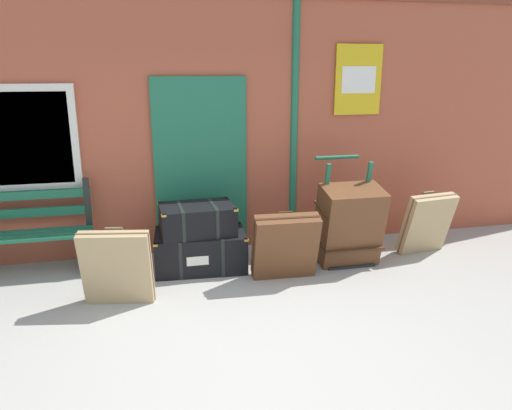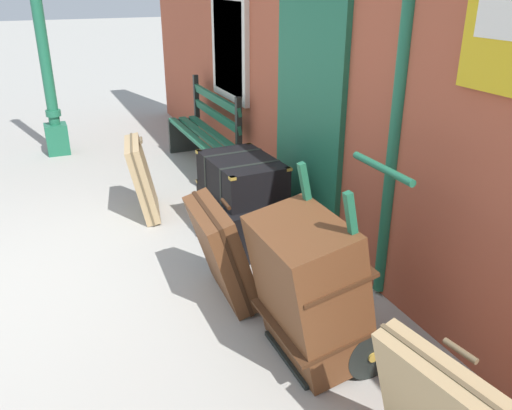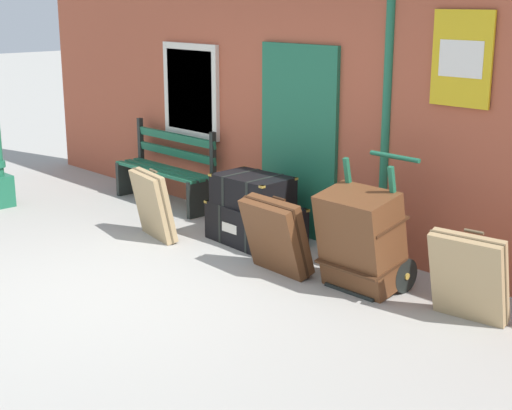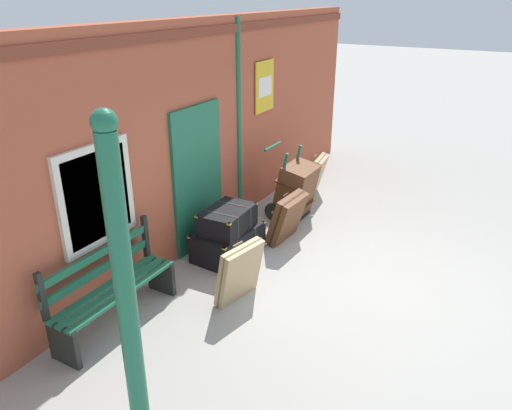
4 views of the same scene
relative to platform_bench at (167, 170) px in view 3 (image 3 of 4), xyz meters
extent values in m
plane|color=#A3A099|center=(2.16, -2.16, -0.44)|extent=(60.00, 60.00, 0.00)
cube|color=#AD5138|center=(2.16, 0.44, 1.16)|extent=(10.40, 0.30, 3.20)
cube|color=#1E6647|center=(2.07, 0.27, 0.61)|extent=(1.10, 0.05, 2.10)
cube|color=#123D2A|center=(2.07, 0.25, 0.61)|extent=(0.06, 0.02, 2.10)
cube|color=silver|center=(0.20, 0.27, 1.01)|extent=(1.04, 0.06, 1.16)
cube|color=silver|center=(0.20, 0.25, 1.01)|extent=(0.88, 0.02, 1.00)
cylinder|color=#1E6647|center=(3.22, 0.29, 1.16)|extent=(0.09, 0.09, 3.14)
cube|color=gold|center=(4.03, 0.27, 1.61)|extent=(0.60, 0.02, 0.84)
cube|color=white|center=(4.03, 0.25, 1.61)|extent=(0.44, 0.01, 0.32)
cube|color=#1E6647|center=(-1.33, -1.64, -0.24)|extent=(0.28, 0.28, 0.40)
cube|color=#1E6647|center=(0.00, -0.20, 0.01)|extent=(1.60, 0.09, 0.04)
cube|color=#1E6647|center=(0.00, -0.06, 0.01)|extent=(1.60, 0.09, 0.04)
cube|color=#1E6647|center=(0.00, 0.08, 0.01)|extent=(1.60, 0.09, 0.04)
cube|color=#1E6647|center=(0.00, 0.14, 0.21)|extent=(1.60, 0.05, 0.10)
cube|color=#1E6647|center=(0.00, 0.14, 0.41)|extent=(1.60, 0.05, 0.10)
cube|color=black|center=(-0.76, -0.06, -0.22)|extent=(0.06, 0.40, 0.45)
cube|color=black|center=(-0.76, 0.14, 0.29)|extent=(0.06, 0.06, 0.56)
cube|color=black|center=(0.76, -0.06, -0.22)|extent=(0.06, 0.40, 0.45)
cube|color=black|center=(0.76, 0.14, 0.29)|extent=(0.06, 0.06, 0.56)
cube|color=black|center=(1.97, -0.28, -0.23)|extent=(1.04, 0.70, 0.42)
cube|color=black|center=(1.75, -0.27, -0.23)|extent=(0.08, 0.65, 0.43)
cube|color=black|center=(2.20, -0.30, -0.23)|extent=(0.08, 0.65, 0.43)
cube|color=#B79338|center=(1.47, -0.55, -0.04)|extent=(0.05, 0.05, 0.02)
cube|color=#B79338|center=(2.43, -0.61, -0.04)|extent=(0.05, 0.05, 0.02)
cube|color=#B79338|center=(1.51, 0.05, -0.04)|extent=(0.05, 0.05, 0.02)
cube|color=#B79338|center=(2.47, -0.01, -0.04)|extent=(0.05, 0.05, 0.02)
cube|color=silver|center=(1.97, -0.60, -0.23)|extent=(0.36, 0.01, 0.10)
cube|color=black|center=(1.94, -0.30, 0.14)|extent=(0.82, 0.57, 0.32)
cube|color=black|center=(1.76, -0.31, 0.14)|extent=(0.06, 0.55, 0.33)
cube|color=black|center=(2.12, -0.29, 0.14)|extent=(0.06, 0.55, 0.33)
cube|color=#B79338|center=(1.57, -0.57, 0.28)|extent=(0.05, 0.05, 0.02)
cube|color=#B79338|center=(2.33, -0.53, 0.28)|extent=(0.05, 0.05, 0.02)
cube|color=#B79338|center=(1.55, -0.07, 0.28)|extent=(0.05, 0.05, 0.02)
cube|color=#B79338|center=(2.31, -0.03, 0.28)|extent=(0.05, 0.05, 0.02)
cube|color=black|center=(3.64, -0.57, -0.43)|extent=(0.56, 0.28, 0.03)
cube|color=#1E6647|center=(3.39, -0.37, 0.15)|extent=(0.04, 0.30, 1.18)
cube|color=#1E6647|center=(3.89, -0.37, 0.15)|extent=(0.04, 0.30, 1.18)
cylinder|color=#1E6647|center=(3.64, -0.11, 0.73)|extent=(0.54, 0.04, 0.04)
cylinder|color=black|center=(3.32, -0.31, -0.28)|extent=(0.04, 0.32, 0.32)
cylinder|color=#B79338|center=(3.32, -0.31, -0.28)|extent=(0.07, 0.06, 0.06)
cylinder|color=black|center=(3.96, -0.31, -0.28)|extent=(0.04, 0.32, 0.32)
cylinder|color=#B79338|center=(3.96, -0.31, -0.28)|extent=(0.07, 0.06, 0.06)
cube|color=brown|center=(3.64, -0.55, 0.03)|extent=(0.68, 0.60, 0.95)
cube|color=#432715|center=(3.64, -0.55, -0.16)|extent=(0.70, 0.46, 0.11)
cube|color=#432715|center=(3.64, -0.55, 0.22)|extent=(0.70, 0.46, 0.11)
cube|color=tan|center=(4.69, -0.46, -0.06)|extent=(0.65, 0.42, 0.76)
cylinder|color=brown|center=(4.69, -0.43, 0.32)|extent=(0.16, 0.05, 0.03)
cube|color=brown|center=(4.69, -0.46, -0.06)|extent=(0.65, 0.32, 0.74)
cube|color=tan|center=(1.10, -1.00, -0.07)|extent=(0.69, 0.39, 0.75)
cylinder|color=brown|center=(1.10, -0.99, 0.32)|extent=(0.16, 0.06, 0.03)
cube|color=brown|center=(1.10, -1.00, -0.07)|extent=(0.68, 0.29, 0.74)
cube|color=brown|center=(2.81, -0.80, -0.07)|extent=(0.70, 0.42, 0.74)
cylinder|color=#3A2112|center=(2.81, -0.77, 0.29)|extent=(0.16, 0.04, 0.03)
cube|color=#351E10|center=(2.81, -0.80, -0.07)|extent=(0.70, 0.27, 0.71)
camera|label=1|loc=(1.43, -5.42, 1.74)|focal=34.05mm
camera|label=2|loc=(5.96, -1.90, 1.72)|focal=37.10mm
camera|label=3|loc=(7.77, -5.70, 2.12)|focal=53.84mm
camera|label=4|loc=(-3.29, -3.73, 3.07)|focal=34.68mm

